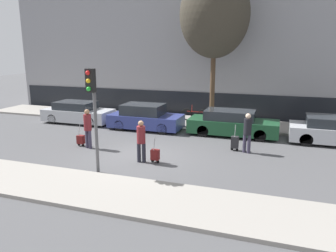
{
  "coord_description": "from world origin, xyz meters",
  "views": [
    {
      "loc": [
        5.31,
        -12.06,
        4.39
      ],
      "look_at": [
        0.56,
        1.8,
        0.95
      ],
      "focal_mm": 35.0,
      "sensor_mm": 36.0,
      "label": 1
    }
  ],
  "objects_px": {
    "parked_car_3": "(333,131)",
    "trolley_center": "(155,155)",
    "trolley_left": "(81,139)",
    "parked_bicycle": "(195,115)",
    "traffic_light": "(93,100)",
    "parked_car_1": "(145,118)",
    "pedestrian_center": "(141,139)",
    "parked_car_2": "(232,124)",
    "parked_car_0": "(78,113)",
    "pedestrian_left": "(88,126)",
    "pedestrian_right": "(247,131)",
    "bare_tree_near_crossing": "(215,15)",
    "trolley_right": "(235,142)"
  },
  "relations": [
    {
      "from": "parked_car_0",
      "to": "traffic_light",
      "type": "height_order",
      "value": "traffic_light"
    },
    {
      "from": "parked_car_2",
      "to": "pedestrian_center",
      "type": "height_order",
      "value": "pedestrian_center"
    },
    {
      "from": "parked_car_0",
      "to": "trolley_right",
      "type": "distance_m",
      "value": 10.2
    },
    {
      "from": "pedestrian_right",
      "to": "trolley_right",
      "type": "bearing_deg",
      "value": -179.94
    },
    {
      "from": "parked_car_0",
      "to": "trolley_left",
      "type": "relative_size",
      "value": 4.01
    },
    {
      "from": "trolley_center",
      "to": "parked_car_2",
      "type": "bearing_deg",
      "value": 66.65
    },
    {
      "from": "parked_car_3",
      "to": "trolley_left",
      "type": "relative_size",
      "value": 3.74
    },
    {
      "from": "parked_car_3",
      "to": "parked_bicycle",
      "type": "height_order",
      "value": "parked_car_3"
    },
    {
      "from": "pedestrian_center",
      "to": "bare_tree_near_crossing",
      "type": "xyz_separation_m",
      "value": [
        1.26,
        7.63,
        5.3
      ]
    },
    {
      "from": "pedestrian_left",
      "to": "pedestrian_right",
      "type": "relative_size",
      "value": 1.03
    },
    {
      "from": "parked_car_3",
      "to": "traffic_light",
      "type": "height_order",
      "value": "traffic_light"
    },
    {
      "from": "pedestrian_center",
      "to": "parked_bicycle",
      "type": "relative_size",
      "value": 0.96
    },
    {
      "from": "parked_car_3",
      "to": "bare_tree_near_crossing",
      "type": "relative_size",
      "value": 0.46
    },
    {
      "from": "trolley_left",
      "to": "parked_bicycle",
      "type": "height_order",
      "value": "parked_bicycle"
    },
    {
      "from": "parked_car_0",
      "to": "trolley_right",
      "type": "height_order",
      "value": "parked_car_0"
    },
    {
      "from": "parked_car_3",
      "to": "trolley_center",
      "type": "xyz_separation_m",
      "value": [
        -7.0,
        -5.26,
        -0.29
      ]
    },
    {
      "from": "pedestrian_center",
      "to": "parked_car_2",
      "type": "bearing_deg",
      "value": -129.95
    },
    {
      "from": "pedestrian_center",
      "to": "parked_bicycle",
      "type": "bearing_deg",
      "value": -103.82
    },
    {
      "from": "traffic_light",
      "to": "parked_car_3",
      "type": "bearing_deg",
      "value": 39.48
    },
    {
      "from": "parked_bicycle",
      "to": "traffic_light",
      "type": "bearing_deg",
      "value": -97.47
    },
    {
      "from": "pedestrian_left",
      "to": "bare_tree_near_crossing",
      "type": "relative_size",
      "value": 0.21
    },
    {
      "from": "parked_car_2",
      "to": "pedestrian_center",
      "type": "bearing_deg",
      "value": -117.57
    },
    {
      "from": "parked_car_0",
      "to": "trolley_right",
      "type": "relative_size",
      "value": 3.57
    },
    {
      "from": "bare_tree_near_crossing",
      "to": "parked_car_0",
      "type": "bearing_deg",
      "value": -163.9
    },
    {
      "from": "trolley_left",
      "to": "traffic_light",
      "type": "xyz_separation_m",
      "value": [
        2.51,
        -2.81,
        2.37
      ]
    },
    {
      "from": "parked_car_0",
      "to": "pedestrian_left",
      "type": "distance_m",
      "value": 5.66
    },
    {
      "from": "parked_car_1",
      "to": "parked_car_0",
      "type": "bearing_deg",
      "value": 177.31
    },
    {
      "from": "parked_car_1",
      "to": "pedestrian_left",
      "type": "height_order",
      "value": "pedestrian_left"
    },
    {
      "from": "parked_bicycle",
      "to": "pedestrian_left",
      "type": "bearing_deg",
      "value": -115.39
    },
    {
      "from": "parked_car_1",
      "to": "trolley_center",
      "type": "distance_m",
      "value": 5.66
    },
    {
      "from": "trolley_center",
      "to": "parked_bicycle",
      "type": "height_order",
      "value": "parked_bicycle"
    },
    {
      "from": "pedestrian_left",
      "to": "parked_bicycle",
      "type": "distance_m",
      "value": 7.53
    },
    {
      "from": "parked_car_1",
      "to": "parked_car_3",
      "type": "relative_size",
      "value": 1.03
    },
    {
      "from": "trolley_left",
      "to": "trolley_center",
      "type": "bearing_deg",
      "value": -13.93
    },
    {
      "from": "parked_car_0",
      "to": "parked_car_3",
      "type": "xyz_separation_m",
      "value": [
        14.08,
        0.0,
        -0.0
      ]
    },
    {
      "from": "pedestrian_center",
      "to": "trolley_right",
      "type": "xyz_separation_m",
      "value": [
        3.3,
        2.75,
        -0.58
      ]
    },
    {
      "from": "pedestrian_center",
      "to": "pedestrian_right",
      "type": "height_order",
      "value": "pedestrian_right"
    },
    {
      "from": "parked_car_2",
      "to": "traffic_light",
      "type": "height_order",
      "value": "traffic_light"
    },
    {
      "from": "pedestrian_center",
      "to": "trolley_center",
      "type": "relative_size",
      "value": 1.57
    },
    {
      "from": "parked_car_1",
      "to": "pedestrian_center",
      "type": "xyz_separation_m",
      "value": [
        2.0,
        -5.16,
        0.3
      ]
    },
    {
      "from": "trolley_left",
      "to": "traffic_light",
      "type": "relative_size",
      "value": 0.28
    },
    {
      "from": "parked_bicycle",
      "to": "parked_car_3",
      "type": "bearing_deg",
      "value": -17.93
    },
    {
      "from": "parked_car_1",
      "to": "bare_tree_near_crossing",
      "type": "relative_size",
      "value": 0.47
    },
    {
      "from": "pedestrian_left",
      "to": "trolley_center",
      "type": "bearing_deg",
      "value": 4.2
    },
    {
      "from": "parked_car_0",
      "to": "trolley_left",
      "type": "height_order",
      "value": "parked_car_0"
    },
    {
      "from": "trolley_center",
      "to": "trolley_left",
      "type": "bearing_deg",
      "value": 166.07
    },
    {
      "from": "parked_car_2",
      "to": "pedestrian_right",
      "type": "relative_size",
      "value": 2.63
    },
    {
      "from": "parked_car_2",
      "to": "pedestrian_center",
      "type": "relative_size",
      "value": 2.7
    },
    {
      "from": "trolley_center",
      "to": "parked_bicycle",
      "type": "xyz_separation_m",
      "value": [
        -0.34,
        7.64,
        0.17
      ]
    },
    {
      "from": "parked_car_3",
      "to": "pedestrian_center",
      "type": "relative_size",
      "value": 2.33
    }
  ]
}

